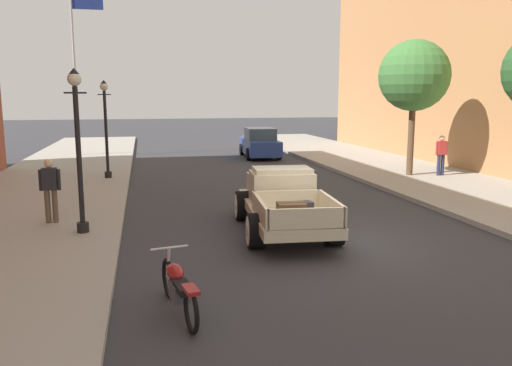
% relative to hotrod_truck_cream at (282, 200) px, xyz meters
% --- Properties ---
extents(ground_plane, '(140.00, 140.00, 0.00)m').
position_rel_hotrod_truck_cream_xyz_m(ground_plane, '(0.49, -1.58, -0.75)').
color(ground_plane, '#333338').
extents(hotrod_truck_cream, '(2.45, 5.03, 1.58)m').
position_rel_hotrod_truck_cream_xyz_m(hotrod_truck_cream, '(0.00, 0.00, 0.00)').
color(hotrod_truck_cream, beige).
rests_on(hotrod_truck_cream, ground).
extents(motorcycle_parked, '(0.66, 2.10, 0.93)m').
position_rel_hotrod_truck_cream_xyz_m(motorcycle_parked, '(-2.95, -4.66, -0.31)').
color(motorcycle_parked, black).
rests_on(motorcycle_parked, ground).
extents(car_background_blue, '(2.03, 4.38, 1.65)m').
position_rel_hotrod_truck_cream_xyz_m(car_background_blue, '(2.96, 15.41, 0.01)').
color(car_background_blue, '#284293').
rests_on(car_background_blue, ground).
extents(pedestrian_sidewalk_left, '(0.53, 0.22, 1.65)m').
position_rel_hotrod_truck_cream_xyz_m(pedestrian_sidewalk_left, '(-5.77, 1.34, 0.33)').
color(pedestrian_sidewalk_left, brown).
rests_on(pedestrian_sidewalk_left, sidewalk_left).
extents(pedestrian_sidewalk_right, '(0.53, 0.22, 1.65)m').
position_rel_hotrod_truck_cream_xyz_m(pedestrian_sidewalk_right, '(8.53, 6.37, 0.33)').
color(pedestrian_sidewalk_right, '#232847').
rests_on(pedestrian_sidewalk_right, sidewalk_right).
extents(street_lamp_near, '(0.50, 0.32, 3.85)m').
position_rel_hotrod_truck_cream_xyz_m(street_lamp_near, '(-4.89, 0.18, 1.63)').
color(street_lamp_near, black).
rests_on(street_lamp_near, sidewalk_left).
extents(street_lamp_far, '(0.50, 0.32, 3.85)m').
position_rel_hotrod_truck_cream_xyz_m(street_lamp_far, '(-4.82, 8.70, 1.63)').
color(street_lamp_far, black).
rests_on(street_lamp_far, sidewalk_left).
extents(flagpole, '(1.74, 0.16, 9.16)m').
position_rel_hotrod_truck_cream_xyz_m(flagpole, '(-6.69, 17.59, 5.02)').
color(flagpole, '#B2B2B7').
rests_on(flagpole, sidewalk_left).
extents(street_tree_second, '(2.85, 2.85, 5.47)m').
position_rel_hotrod_truck_cream_xyz_m(street_tree_second, '(7.35, 6.76, 3.42)').
color(street_tree_second, brown).
rests_on(street_tree_second, sidewalk_right).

